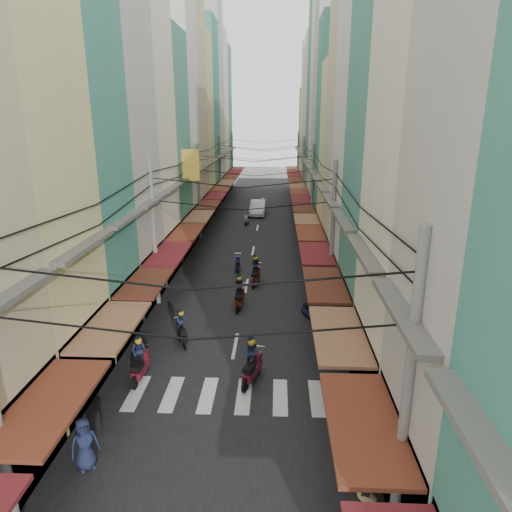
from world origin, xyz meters
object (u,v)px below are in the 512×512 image
(white_car, at_px, (258,215))
(bicycle, at_px, (383,347))
(market_umbrella, at_px, (400,316))
(traffic_sign, at_px, (348,287))

(white_car, height_order, bicycle, white_car)
(white_car, bearing_deg, market_umbrella, -74.54)
(white_car, distance_m, bicycle, 30.88)
(bicycle, relative_size, market_umbrella, 0.65)
(market_umbrella, height_order, traffic_sign, traffic_sign)
(bicycle, height_order, market_umbrella, market_umbrella)
(market_umbrella, relative_size, traffic_sign, 0.85)
(bicycle, distance_m, traffic_sign, 3.39)
(white_car, xyz_separation_m, bicycle, (7.14, -30.04, 0.00))
(market_umbrella, bearing_deg, white_car, 103.29)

